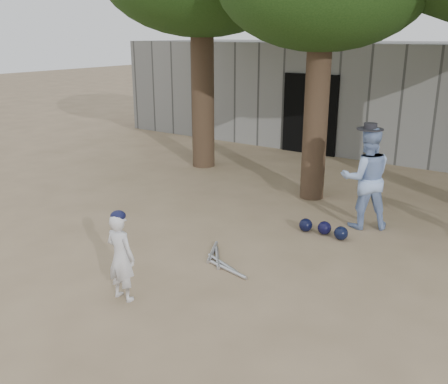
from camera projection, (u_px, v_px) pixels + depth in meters
The scene contains 6 objects.
ground at pixel (153, 263), 7.41m from camera, with size 70.00×70.00×0.00m, color #937C5E.
boy_player at pixel (121, 257), 6.24m from camera, with size 0.42×0.28×1.16m, color silver.
spectator_blue at pixel (366, 178), 8.54m from camera, with size 0.86×0.67×1.76m, color #93AFE4.
back_building at pixel (383, 94), 15.05m from camera, with size 16.00×5.24×3.00m.
helmet_row at pixel (323, 229), 8.39m from camera, with size 0.87×0.29×0.23m.
bat_pile at pixel (220, 260), 7.42m from camera, with size 1.08×0.80×0.06m.
Camera 1 is at (4.70, -4.94, 3.26)m, focal length 40.00 mm.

